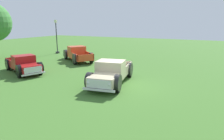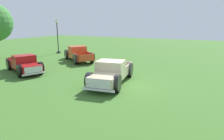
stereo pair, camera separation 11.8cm
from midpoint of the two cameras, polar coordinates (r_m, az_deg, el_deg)
ground_plane at (r=13.04m, az=2.99°, el=-4.41°), size 80.00×80.00×0.00m
pickup_truck_foreground at (r=12.98m, az=-0.24°, el=-0.96°), size 5.47×2.76×1.60m
pickup_truck_behind_left at (r=21.77m, az=-9.84°, el=4.70°), size 4.42×5.17×1.56m
pickup_truck_behind_right at (r=17.54m, az=-23.71°, el=1.48°), size 3.42×5.03×1.45m
lamp_post_near at (r=27.34m, az=-15.38°, el=9.53°), size 0.36×0.36×4.44m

